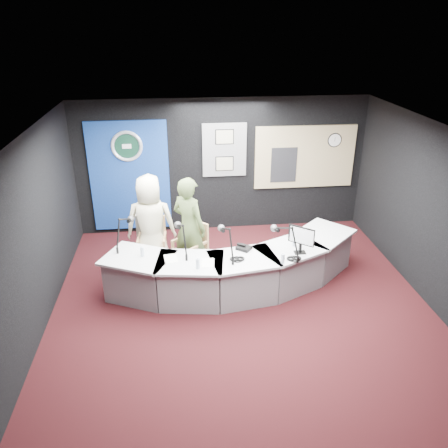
{
  "coord_description": "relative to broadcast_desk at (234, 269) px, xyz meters",
  "views": [
    {
      "loc": [
        -0.95,
        -5.92,
        4.25
      ],
      "look_at": [
        -0.2,
        0.8,
        1.1
      ],
      "focal_mm": 36.0,
      "sensor_mm": 36.0,
      "label": 1
    }
  ],
  "objects": [
    {
      "name": "computer_monitor",
      "position": [
        1.03,
        -0.25,
        0.7
      ],
      "size": [
        0.33,
        0.28,
        0.28
      ],
      "primitive_type": "cube",
      "rotation": [
        0.0,
        0.0,
        -0.68
      ],
      "color": "black",
      "rests_on": "broadcast_desk"
    },
    {
      "name": "armchair_right",
      "position": [
        -0.72,
        0.59,
        0.15
      ],
      "size": [
        0.84,
        0.84,
        1.06
      ],
      "primitive_type": null,
      "rotation": [
        0.0,
        0.0,
        -0.84
      ],
      "color": "tan",
      "rests_on": "ground"
    },
    {
      "name": "desk_phone",
      "position": [
        0.15,
        -0.02,
        0.4
      ],
      "size": [
        0.29,
        0.28,
        0.06
      ],
      "primitive_type": "cube",
      "rotation": [
        0.0,
        0.0,
        -0.67
      ],
      "color": "black",
      "rests_on": "broadcast_desk"
    },
    {
      "name": "broadcast_desk",
      "position": [
        0.0,
        0.0,
        0.0
      ],
      "size": [
        4.5,
        1.9,
        0.75
      ],
      "primitive_type": null,
      "color": "#B6B8BB",
      "rests_on": "ground"
    },
    {
      "name": "boom_mic_c",
      "position": [
        -0.15,
        -0.19,
        0.68
      ],
      "size": [
        0.23,
        0.73,
        0.6
      ],
      "primitive_type": null,
      "color": "black",
      "rests_on": "broadcast_desk"
    },
    {
      "name": "framed_photo_lower",
      "position": [
        0.1,
        2.39,
        1.09
      ],
      "size": [
        0.34,
        0.02,
        0.27
      ],
      "primitive_type": "cube",
      "color": "gray",
      "rests_on": "pinboard"
    },
    {
      "name": "equipment_rack",
      "position": [
        1.35,
        2.39,
        1.03
      ],
      "size": [
        0.55,
        0.02,
        0.75
      ],
      "primitive_type": "cube",
      "color": "black",
      "rests_on": "booth_window_frame"
    },
    {
      "name": "ceiling",
      "position": [
        0.05,
        -0.55,
        2.42
      ],
      "size": [
        6.0,
        6.0,
        0.02
      ],
      "primitive_type": "cube",
      "color": "silver",
      "rests_on": "ground"
    },
    {
      "name": "boom_mic_b",
      "position": [
        -0.86,
        0.02,
        0.68
      ],
      "size": [
        0.23,
        0.73,
        0.6
      ],
      "primitive_type": null,
      "color": "black",
      "rests_on": "broadcast_desk"
    },
    {
      "name": "armchair_left",
      "position": [
        -1.39,
        0.83,
        0.05
      ],
      "size": [
        0.51,
        0.51,
        0.86
      ],
      "primitive_type": null,
      "rotation": [
        0.0,
        0.0,
        -0.05
      ],
      "color": "tan",
      "rests_on": "ground"
    },
    {
      "name": "booth_window_frame",
      "position": [
        1.8,
        2.42,
        1.18
      ],
      "size": [
        2.12,
        0.06,
        1.32
      ],
      "primitive_type": "cube",
      "color": "tan",
      "rests_on": "wall_back"
    },
    {
      "name": "boom_mic_d",
      "position": [
        0.78,
        -0.26,
        0.68
      ],
      "size": [
        0.39,
        0.68,
        0.6
      ],
      "primitive_type": null,
      "color": "black",
      "rests_on": "broadcast_desk"
    },
    {
      "name": "boom_mic_a",
      "position": [
        -1.8,
        0.36,
        0.68
      ],
      "size": [
        0.32,
        0.71,
        0.6
      ],
      "primitive_type": null,
      "color": "black",
      "rests_on": "broadcast_desk"
    },
    {
      "name": "draped_jacket",
      "position": [
        -1.43,
        1.08,
        0.24
      ],
      "size": [
        0.5,
        0.13,
        0.7
      ],
      "primitive_type": "cube",
      "rotation": [
        0.0,
        0.0,
        -0.05
      ],
      "color": "gray",
      "rests_on": "armchair_left"
    },
    {
      "name": "seal_center",
      "position": [
        -1.85,
        2.38,
        1.52
      ],
      "size": [
        0.48,
        0.01,
        0.48
      ],
      "primitive_type": "cylinder",
      "rotation": [
        1.57,
        0.0,
        0.0
      ],
      "color": "#0D3021",
      "rests_on": "backdrop_panel"
    },
    {
      "name": "wall_right",
      "position": [
        3.05,
        -0.55,
        1.02
      ],
      "size": [
        0.02,
        6.0,
        2.8
      ],
      "primitive_type": "cube",
      "color": "black",
      "rests_on": "ground"
    },
    {
      "name": "person_woman",
      "position": [
        -0.72,
        0.59,
        0.54
      ],
      "size": [
        0.79,
        0.77,
        1.82
      ],
      "primitive_type": "imported",
      "rotation": [
        0.0,
        0.0,
        2.41
      ],
      "color": "#4A5D31",
      "rests_on": "ground"
    },
    {
      "name": "pinboard",
      "position": [
        0.1,
        2.42,
        1.38
      ],
      "size": [
        0.9,
        0.04,
        1.1
      ],
      "primitive_type": "cube",
      "color": "slate",
      "rests_on": "wall_back"
    },
    {
      "name": "wall_clock",
      "position": [
        2.4,
        2.39,
        1.52
      ],
      "size": [
        0.28,
        0.01,
        0.28
      ],
      "primitive_type": "cylinder",
      "rotation": [
        1.57,
        0.0,
        0.0
      ],
      "color": "white",
      "rests_on": "booth_window_frame"
    },
    {
      "name": "wall_front",
      "position": [
        0.05,
        -3.55,
        1.02
      ],
      "size": [
        6.0,
        0.02,
        2.8
      ],
      "primitive_type": "cube",
      "color": "black",
      "rests_on": "ground"
    },
    {
      "name": "water_bottles",
      "position": [
        -0.25,
        -0.27,
        0.46
      ],
      "size": [
        2.56,
        0.62,
        0.18
      ],
      "primitive_type": null,
      "color": "silver",
      "rests_on": "broadcast_desk"
    },
    {
      "name": "notepad",
      "position": [
        -0.48,
        -0.4,
        0.38
      ],
      "size": [
        0.22,
        0.29,
        0.0
      ],
      "primitive_type": "cube",
      "rotation": [
        0.0,
        0.0,
        -0.1
      ],
      "color": "white",
      "rests_on": "broadcast_desk"
    },
    {
      "name": "wall_back",
      "position": [
        0.05,
        2.45,
        1.02
      ],
      "size": [
        6.0,
        0.02,
        2.8
      ],
      "primitive_type": "cube",
      "color": "black",
      "rests_on": "ground"
    },
    {
      "name": "ground",
      "position": [
        0.05,
        -0.55,
        -0.38
      ],
      "size": [
        6.0,
        6.0,
        0.0
      ],
      "primitive_type": "plane",
      "color": "black",
      "rests_on": "ground"
    },
    {
      "name": "booth_glow",
      "position": [
        1.8,
        2.41,
        1.18
      ],
      "size": [
        2.0,
        0.02,
        1.2
      ],
      "primitive_type": "cube",
      "color": "#FFC7A1",
      "rests_on": "booth_window_frame"
    },
    {
      "name": "wall_left",
      "position": [
        -2.95,
        -0.55,
        1.02
      ],
      "size": [
        0.02,
        6.0,
        2.8
      ],
      "primitive_type": "cube",
      "color": "black",
      "rests_on": "ground"
    },
    {
      "name": "agency_seal",
      "position": [
        -1.85,
        2.38,
        1.52
      ],
      "size": [
        0.63,
        0.07,
        0.63
      ],
      "primitive_type": "torus",
      "rotation": [
        1.57,
        0.0,
        0.0
      ],
      "color": "silver",
      "rests_on": "backdrop_panel"
    },
    {
      "name": "headphones_far",
      "position": [
        -0.01,
        -0.36,
        0.39
      ],
      "size": [
        0.21,
        0.21,
        0.04
      ],
      "primitive_type": "torus",
      "color": "black",
      "rests_on": "broadcast_desk"
    },
    {
      "name": "paper_stack",
      "position": [
        -1.05,
        -0.2,
        0.38
      ],
      "size": [
        0.24,
        0.31,
        0.0
      ],
      "primitive_type": "cube",
      "rotation": [
        0.0,
        0.0,
        0.13
      ],
      "color": "white",
      "rests_on": "broadcast_desk"
    },
    {
      "name": "framed_photo_upper",
      "position": [
        0.1,
        2.39,
        1.65
      ],
      "size": [
        0.34,
        0.02,
        0.27
      ],
      "primitive_type": "cube",
      "color": "gray",
      "rests_on": "pinboard"
    },
    {
      "name": "headphones_near",
      "position": [
        0.88,
        -0.44,
        0.39
      ],
      "size": [
        0.22,
        0.22,
        0.04
      ],
      "primitive_type": "torus",
      "color": "black",
      "rests_on": "broadcast_desk"
    },
    {
      "name": "backdrop_panel",
      "position": [
        -1.85,
        2.42,
        0.88
      ],
      "size": [
        1.6,
        0.05,
        2.3
      ],
      "primitive_type": "cube",
      "color": "navy",
      "rests_on": "wall_back"
    },
    {
      "name": "person_man",
      "position": [
        -1.39,
        0.83,
        0.52
      ],
      "size": [
        0.9,
        0.6,
        1.8
      ],
      "primitive_type": "imported",
      "rotation": [
        0.0,
        0.0,
        3.11
      ],
      "color": "beige",
      "rests_on": "ground"
    }
  ]
}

